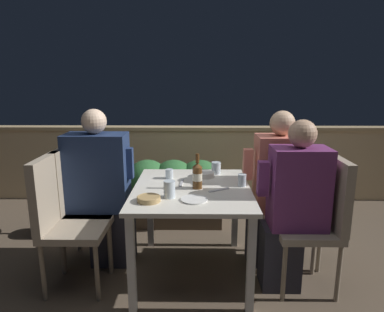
# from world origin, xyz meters

# --- Properties ---
(ground_plane) EXTENTS (16.00, 16.00, 0.00)m
(ground_plane) POSITION_xyz_m (0.00, 0.00, 0.00)
(ground_plane) COLOR brown
(parapet_wall) EXTENTS (9.00, 0.18, 0.91)m
(parapet_wall) POSITION_xyz_m (0.00, 1.71, 0.46)
(parapet_wall) COLOR tan
(parapet_wall) RESTS_ON ground_plane
(dining_table) EXTENTS (0.86, 1.01, 0.70)m
(dining_table) POSITION_xyz_m (0.00, 0.00, 0.62)
(dining_table) COLOR silver
(dining_table) RESTS_ON ground_plane
(planter_hedge) EXTENTS (0.98, 0.47, 0.68)m
(planter_hedge) POSITION_xyz_m (-0.20, 0.94, 0.38)
(planter_hedge) COLOR brown
(planter_hedge) RESTS_ON ground_plane
(chair_left_near) EXTENTS (0.43, 0.43, 0.96)m
(chair_left_near) POSITION_xyz_m (-0.92, -0.16, 0.57)
(chair_left_near) COLOR gray
(chair_left_near) RESTS_ON ground_plane
(chair_left_far) EXTENTS (0.43, 0.43, 0.96)m
(chair_left_far) POSITION_xyz_m (-0.92, 0.17, 0.57)
(chair_left_far) COLOR gray
(chair_left_far) RESTS_ON ground_plane
(person_navy_jumper) EXTENTS (0.52, 0.26, 1.26)m
(person_navy_jumper) POSITION_xyz_m (-0.71, 0.17, 0.63)
(person_navy_jumper) COLOR #282833
(person_navy_jumper) RESTS_ON ground_plane
(chair_right_near) EXTENTS (0.43, 0.43, 0.96)m
(chair_right_near) POSITION_xyz_m (0.91, -0.15, 0.57)
(chair_right_near) COLOR gray
(chair_right_near) RESTS_ON ground_plane
(person_purple_stripe) EXTENTS (0.48, 0.26, 1.22)m
(person_purple_stripe) POSITION_xyz_m (0.70, -0.15, 0.62)
(person_purple_stripe) COLOR #282833
(person_purple_stripe) RESTS_ON ground_plane
(chair_right_far) EXTENTS (0.43, 0.43, 0.96)m
(chair_right_far) POSITION_xyz_m (0.85, 0.18, 0.57)
(chair_right_far) COLOR gray
(chair_right_far) RESTS_ON ground_plane
(person_coral_top) EXTENTS (0.47, 0.26, 1.25)m
(person_coral_top) POSITION_xyz_m (0.65, 0.18, 0.63)
(person_coral_top) COLOR #282833
(person_coral_top) RESTS_ON ground_plane
(beer_bottle) EXTENTS (0.07, 0.07, 0.26)m
(beer_bottle) POSITION_xyz_m (0.04, -0.02, 0.80)
(beer_bottle) COLOR brown
(beer_bottle) RESTS_ON dining_table
(plate_0) EXTENTS (0.18, 0.18, 0.01)m
(plate_0) POSITION_xyz_m (0.02, -0.27, 0.71)
(plate_0) COLOR white
(plate_0) RESTS_ON dining_table
(bowl_0) EXTENTS (0.16, 0.16, 0.04)m
(bowl_0) POSITION_xyz_m (0.10, 0.28, 0.73)
(bowl_0) COLOR silver
(bowl_0) RESTS_ON dining_table
(bowl_1) EXTENTS (0.15, 0.15, 0.03)m
(bowl_1) POSITION_xyz_m (-0.28, -0.29, 0.72)
(bowl_1) COLOR tan
(bowl_1) RESTS_ON dining_table
(glass_cup_0) EXTENTS (0.06, 0.06, 0.08)m
(glass_cup_0) POSITION_xyz_m (-0.18, 0.23, 0.74)
(glass_cup_0) COLOR silver
(glass_cup_0) RESTS_ON dining_table
(glass_cup_1) EXTENTS (0.08, 0.08, 0.10)m
(glass_cup_1) POSITION_xyz_m (0.20, 0.36, 0.75)
(glass_cup_1) COLOR silver
(glass_cup_1) RESTS_ON dining_table
(glass_cup_2) EXTENTS (0.08, 0.08, 0.12)m
(glass_cup_2) POSITION_xyz_m (-0.15, -0.22, 0.76)
(glass_cup_2) COLOR silver
(glass_cup_2) RESTS_ON dining_table
(glass_cup_3) EXTENTS (0.06, 0.06, 0.09)m
(glass_cup_3) POSITION_xyz_m (0.37, 0.03, 0.75)
(glass_cup_3) COLOR silver
(glass_cup_3) RESTS_ON dining_table
(fork_0) EXTENTS (0.03, 0.17, 0.01)m
(fork_0) POSITION_xyz_m (-0.08, 0.10, 0.71)
(fork_0) COLOR silver
(fork_0) RESTS_ON dining_table
(fork_1) EXTENTS (0.16, 0.10, 0.01)m
(fork_1) POSITION_xyz_m (0.19, -0.07, 0.71)
(fork_1) COLOR silver
(fork_1) RESTS_ON dining_table
(potted_plant) EXTENTS (0.35, 0.35, 0.76)m
(potted_plant) POSITION_xyz_m (-1.33, 0.66, 0.47)
(potted_plant) COLOR #9E5638
(potted_plant) RESTS_ON ground_plane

